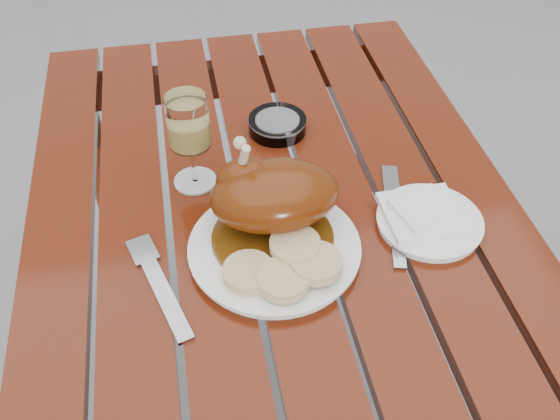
% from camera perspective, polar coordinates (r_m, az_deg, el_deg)
% --- Properties ---
extents(table, '(0.80, 1.20, 0.75)m').
position_cam_1_polar(table, '(1.30, -0.21, -12.39)').
color(table, '#611C0B').
rests_on(table, ground).
extents(dinner_plate, '(0.33, 0.33, 0.02)m').
position_cam_1_polar(dinner_plate, '(0.95, -0.51, -3.58)').
color(dinner_plate, white).
rests_on(dinner_plate, table).
extents(roast_duck, '(0.20, 0.20, 0.14)m').
position_cam_1_polar(roast_duck, '(0.94, -0.89, 1.38)').
color(roast_duck, '#502C09').
rests_on(roast_duck, dinner_plate).
extents(bread_dumplings, '(0.17, 0.13, 0.03)m').
position_cam_1_polar(bread_dumplings, '(0.90, 0.54, -5.05)').
color(bread_dumplings, tan).
rests_on(bread_dumplings, dinner_plate).
extents(wine_glass, '(0.07, 0.07, 0.17)m').
position_cam_1_polar(wine_glass, '(1.03, -8.19, 6.13)').
color(wine_glass, '#D5C260').
rests_on(wine_glass, table).
extents(side_plate, '(0.22, 0.22, 0.01)m').
position_cam_1_polar(side_plate, '(1.02, 13.50, -1.07)').
color(side_plate, white).
rests_on(side_plate, table).
extents(napkin, '(0.12, 0.11, 0.01)m').
position_cam_1_polar(napkin, '(1.01, 12.89, -0.27)').
color(napkin, white).
rests_on(napkin, side_plate).
extents(ashtray, '(0.11, 0.11, 0.03)m').
position_cam_1_polar(ashtray, '(1.17, -0.24, 7.81)').
color(ashtray, '#B2B7BC').
rests_on(ashtray, table).
extents(fork, '(0.08, 0.19, 0.01)m').
position_cam_1_polar(fork, '(0.92, -10.72, -7.25)').
color(fork, gray).
rests_on(fork, table).
extents(knife, '(0.07, 0.20, 0.01)m').
position_cam_1_polar(knife, '(1.01, 10.48, -1.01)').
color(knife, gray).
rests_on(knife, table).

